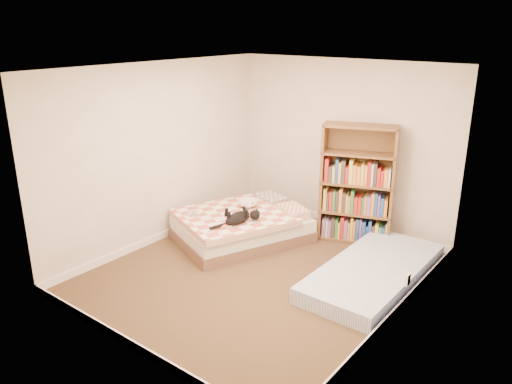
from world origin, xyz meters
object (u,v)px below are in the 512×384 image
Objects in this scene: white_dog at (248,202)px; black_cat at (239,217)px; floor_mattress at (373,272)px; bed at (244,225)px; bookshelf at (357,200)px.

black_cat is at bearing -62.98° from white_dog.
bed is at bearing -178.67° from floor_mattress.
bookshelf is (1.26, 1.00, 0.38)m from bed.
bed is 0.35m from white_dog.
black_cat is (0.20, -0.33, 0.28)m from bed.
white_dog is (-0.27, 0.53, -0.00)m from black_cat.
black_cat is 2.52× the size of white_dog.
bookshelf is at bearing 60.85° from bed.
bookshelf is 1.55m from white_dog.
white_dog reaches higher than floor_mattress.
black_cat reaches higher than floor_mattress.
white_dog is (-1.32, -0.81, -0.10)m from bookshelf.
floor_mattress is at bearing 46.88° from black_cat.
white_dog is (-2.07, 0.15, 0.40)m from floor_mattress.
white_dog is at bearing -168.54° from bookshelf.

